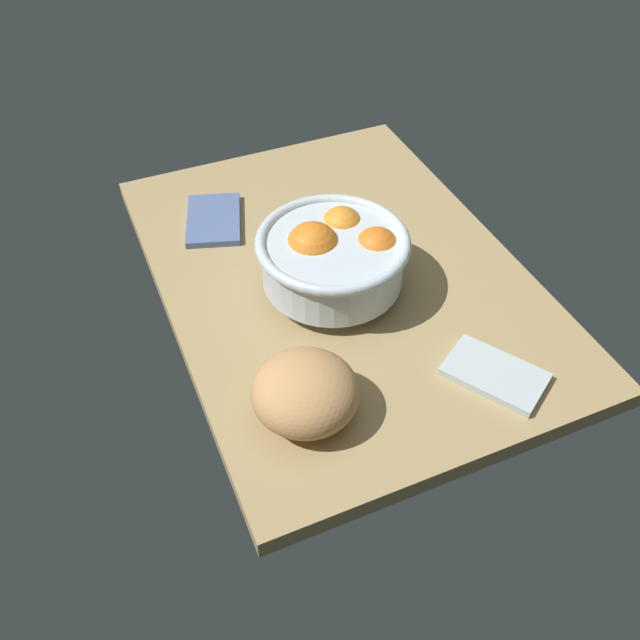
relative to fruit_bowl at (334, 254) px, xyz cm
name	(u,v)px	position (x,y,z in cm)	size (l,w,h in cm)	color
ground_plane	(340,279)	(-2.67, 2.44, -7.83)	(75.40, 54.06, 3.00)	tan
fruit_bowl	(334,254)	(0.00, 0.00, 0.00)	(22.43, 22.43, 11.33)	silver
bread_loaf	(305,392)	(20.48, -12.92, -2.14)	(13.52, 13.30, 8.39)	tan
napkin_folded	(495,374)	(24.92, 12.51, -5.73)	(13.00, 7.87, 1.20)	#B5C3C5
napkin_spare	(214,220)	(-22.54, -12.07, -5.76)	(13.49, 8.80, 1.14)	#506495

